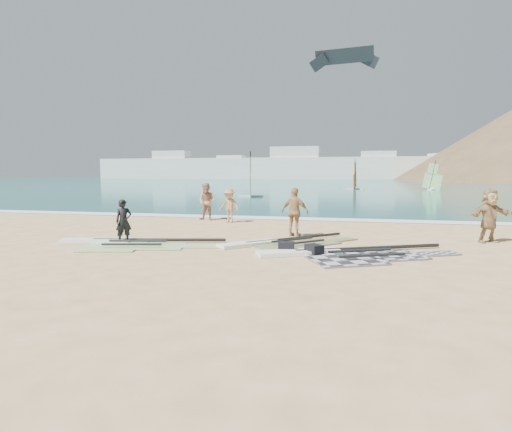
% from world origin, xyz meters
% --- Properties ---
extents(ground, '(300.00, 300.00, 0.00)m').
position_xyz_m(ground, '(0.00, 0.00, 0.00)').
color(ground, '#DBB580').
rests_on(ground, ground).
extents(sea, '(300.00, 240.00, 0.06)m').
position_xyz_m(sea, '(0.00, 132.00, 0.00)').
color(sea, '#0C5853').
rests_on(sea, ground).
extents(surf_line, '(300.00, 1.20, 0.04)m').
position_xyz_m(surf_line, '(0.00, 12.30, 0.00)').
color(surf_line, white).
rests_on(surf_line, ground).
extents(far_town, '(160.00, 8.00, 12.00)m').
position_xyz_m(far_town, '(-15.72, 150.00, 4.49)').
color(far_town, white).
rests_on(far_town, ground).
extents(rig_grey, '(6.26, 4.14, 0.20)m').
position_xyz_m(rig_grey, '(2.90, 2.46, 0.05)').
color(rig_grey, '#262628').
rests_on(rig_grey, ground).
extents(rig_green, '(6.10, 3.08, 0.20)m').
position_xyz_m(rig_green, '(-4.69, 2.69, 0.05)').
color(rig_green, '#74D134').
rests_on(rig_green, ground).
extents(rig_orange, '(4.72, 4.32, 0.20)m').
position_xyz_m(rig_orange, '(0.68, 3.97, 0.05)').
color(rig_orange, orange).
rests_on(rig_orange, ground).
extents(gear_bag_near, '(0.57, 0.45, 0.33)m').
position_xyz_m(gear_bag_near, '(1.09, 2.62, 0.17)').
color(gear_bag_near, black).
rests_on(gear_bag_near, ground).
extents(gear_bag_far, '(0.64, 0.66, 0.33)m').
position_xyz_m(gear_bag_far, '(2.00, 2.39, 0.16)').
color(gear_bag_far, black).
rests_on(gear_bag_far, ground).
extents(person_wetsuit, '(0.68, 0.68, 1.59)m').
position_xyz_m(person_wetsuit, '(-4.88, 2.97, 0.79)').
color(person_wetsuit, black).
rests_on(person_wetsuit, ground).
extents(beachgoer_left, '(1.05, 0.87, 1.98)m').
position_xyz_m(beachgoer_left, '(-4.54, 10.73, 0.99)').
color(beachgoer_left, tan).
rests_on(beachgoer_left, ground).
extents(beachgoer_mid, '(1.22, 0.84, 1.73)m').
position_xyz_m(beachgoer_mid, '(-3.08, 10.04, 0.87)').
color(beachgoer_mid, tan).
rests_on(beachgoer_mid, ground).
extents(beachgoer_back, '(1.23, 0.76, 1.95)m').
position_xyz_m(beachgoer_back, '(0.86, 6.07, 0.97)').
color(beachgoer_back, tan).
rests_on(beachgoer_back, ground).
extents(beachgoer_right, '(1.90, 1.36, 1.98)m').
position_xyz_m(beachgoer_right, '(7.94, 6.22, 0.99)').
color(beachgoer_right, tan).
rests_on(beachgoer_right, ground).
extents(windsurfer_left, '(2.69, 3.07, 4.72)m').
position_xyz_m(windsurfer_left, '(-7.50, 31.92, 1.35)').
color(windsurfer_left, white).
rests_on(windsurfer_left, ground).
extents(windsurfer_centre, '(2.56, 3.02, 4.53)m').
position_xyz_m(windsurfer_centre, '(2.79, 54.94, 1.31)').
color(windsurfer_centre, white).
rests_on(windsurfer_centre, ground).
extents(windsurfer_right, '(2.59, 2.39, 4.27)m').
position_xyz_m(windsurfer_right, '(13.61, 54.82, 1.26)').
color(windsurfer_right, white).
rests_on(windsurfer_right, ground).
extents(kitesurf_kite, '(9.01, 2.03, 2.78)m').
position_xyz_m(kitesurf_kite, '(1.08, 48.13, 17.50)').
color(kitesurf_kite, black).
rests_on(kitesurf_kite, ground).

